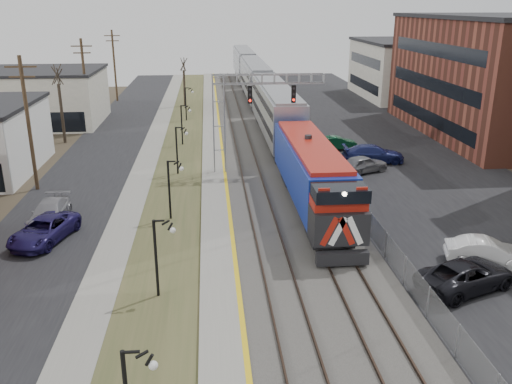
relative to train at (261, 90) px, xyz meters
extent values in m
cube|color=black|center=(-17.00, -19.36, -2.90)|extent=(7.00, 120.00, 0.04)
cube|color=gray|center=(-12.50, -19.36, -2.88)|extent=(2.00, 120.00, 0.08)
cube|color=#3F4725|center=(-9.50, -19.36, -2.89)|extent=(4.00, 120.00, 0.06)
cube|color=gray|center=(-6.50, -19.36, -2.80)|extent=(2.00, 120.00, 0.24)
cube|color=#595651|center=(-1.50, -19.36, -2.82)|extent=(8.00, 120.00, 0.20)
cube|color=black|center=(10.50, -19.36, -2.90)|extent=(16.00, 120.00, 0.04)
cube|color=gold|center=(-5.62, -19.36, -2.67)|extent=(0.24, 120.00, 0.01)
cube|color=#2D2119|center=(-4.25, -19.36, -2.64)|extent=(0.08, 120.00, 0.15)
cube|color=#2D2119|center=(-2.75, -19.36, -2.64)|extent=(0.08, 120.00, 0.15)
cube|color=#2D2119|center=(-0.75, -19.36, -2.64)|extent=(0.08, 120.00, 0.15)
cube|color=#2D2119|center=(0.75, -19.36, -2.64)|extent=(0.08, 120.00, 0.15)
cube|color=navy|center=(0.00, -35.72, -0.44)|extent=(3.00, 17.00, 4.25)
cube|color=black|center=(0.00, -44.42, -2.22)|extent=(2.80, 0.50, 0.70)
cube|color=#93959D|center=(0.00, -15.42, 0.09)|extent=(3.00, 22.00, 5.33)
cube|color=#93959D|center=(0.00, 7.38, 0.09)|extent=(3.00, 22.00, 5.33)
cube|color=#93959D|center=(0.00, 30.18, 0.09)|extent=(3.00, 22.00, 5.33)
cube|color=gray|center=(-6.00, -26.36, 1.08)|extent=(1.00, 1.00, 8.00)
cube|color=gray|center=(-2.00, -26.36, 4.83)|extent=(9.00, 0.80, 0.80)
cube|color=black|center=(-3.50, -26.81, 3.68)|extent=(0.35, 0.25, 1.40)
cube|color=black|center=(0.00, -26.81, 3.68)|extent=(0.35, 0.25, 1.40)
cylinder|color=black|center=(-9.50, -46.36, -0.92)|extent=(0.14, 0.14, 4.00)
cylinder|color=black|center=(-9.50, -36.36, -0.92)|extent=(0.14, 0.14, 4.00)
cylinder|color=black|center=(-9.50, -26.36, -0.92)|extent=(0.14, 0.14, 4.00)
cylinder|color=black|center=(-9.50, -16.36, -0.92)|extent=(0.14, 0.14, 4.00)
cylinder|color=black|center=(-9.50, -4.36, -0.92)|extent=(0.14, 0.14, 4.00)
cylinder|color=#4C3823|center=(-20.00, -29.36, 2.08)|extent=(0.28, 0.28, 10.00)
cylinder|color=#4C3823|center=(-20.00, -9.36, 2.08)|extent=(0.28, 0.28, 10.00)
cylinder|color=#4C3823|center=(-20.00, 10.64, 2.08)|extent=(0.28, 0.28, 10.00)
cube|color=gray|center=(2.70, -19.36, -2.12)|extent=(0.04, 120.00, 1.60)
cube|color=beige|center=(-26.50, -4.36, 0.08)|extent=(14.00, 12.00, 6.00)
cube|color=brown|center=(24.50, -14.36, 3.08)|extent=(16.00, 26.00, 12.00)
cube|color=beige|center=(24.50, 10.64, 1.08)|extent=(16.00, 18.00, 8.00)
cylinder|color=#382D23|center=(-21.50, -14.36, 0.06)|extent=(0.30, 0.30, 5.95)
cylinder|color=#382D23|center=(-10.00, 5.64, -0.47)|extent=(0.30, 0.30, 4.90)
imported|color=silver|center=(7.94, -44.41, -2.22)|extent=(4.50, 2.59, 1.40)
imported|color=black|center=(5.62, -46.97, -2.19)|extent=(5.79, 4.24, 1.46)
imported|color=navy|center=(7.66, -24.41, -2.13)|extent=(5.55, 2.51, 1.58)
imported|color=slate|center=(5.92, -27.34, -2.18)|extent=(4.68, 3.42, 1.48)
imported|color=#0C4023|center=(5.46, -19.68, -2.27)|extent=(3.96, 1.46, 1.30)
imported|color=#1D154C|center=(-16.73, -39.27, -2.20)|extent=(3.73, 5.61, 1.43)
imported|color=gray|center=(-17.19, -36.34, -2.22)|extent=(2.00, 4.85, 1.40)
camera|label=1|loc=(-6.84, -69.79, 10.48)|focal=38.00mm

